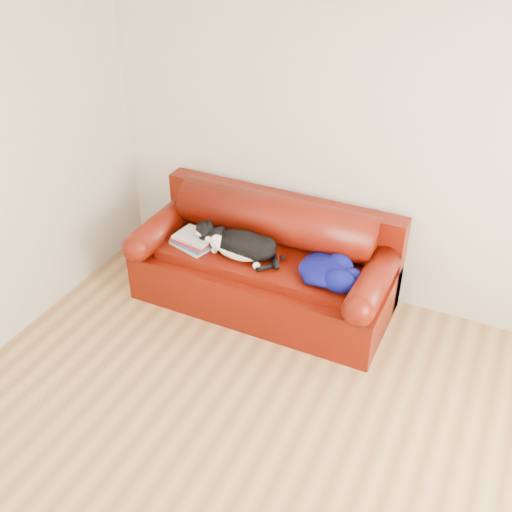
# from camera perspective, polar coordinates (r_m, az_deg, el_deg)

# --- Properties ---
(ground) EXTENTS (4.50, 4.50, 0.00)m
(ground) POSITION_cam_1_polar(r_m,az_deg,el_deg) (3.98, 0.17, -18.98)
(ground) COLOR brown
(ground) RESTS_ON ground
(room_shell) EXTENTS (4.52, 4.02, 2.61)m
(room_shell) POSITION_cam_1_polar(r_m,az_deg,el_deg) (2.81, 2.65, 1.43)
(room_shell) COLOR beige
(room_shell) RESTS_ON ground
(sofa_base) EXTENTS (2.10, 0.90, 0.50)m
(sofa_base) POSITION_cam_1_polar(r_m,az_deg,el_deg) (4.99, 0.72, -2.19)
(sofa_base) COLOR #3E0602
(sofa_base) RESTS_ON ground
(sofa_back) EXTENTS (2.10, 1.01, 0.88)m
(sofa_back) POSITION_cam_1_polar(r_m,az_deg,el_deg) (5.01, 1.91, 2.10)
(sofa_back) COLOR #3E0602
(sofa_back) RESTS_ON ground
(book_stack) EXTENTS (0.40, 0.34, 0.10)m
(book_stack) POSITION_cam_1_polar(r_m,az_deg,el_deg) (4.94, -5.87, 1.52)
(book_stack) COLOR beige
(book_stack) RESTS_ON sofa_base
(cat) EXTENTS (0.76, 0.33, 0.27)m
(cat) POSITION_cam_1_polar(r_m,az_deg,el_deg) (4.74, -1.27, 0.96)
(cat) COLOR black
(cat) RESTS_ON sofa_base
(blanket) EXTENTS (0.54, 0.51, 0.16)m
(blanket) POSITION_cam_1_polar(r_m,az_deg,el_deg) (4.55, 6.89, -1.37)
(blanket) COLOR #090242
(blanket) RESTS_ON sofa_base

